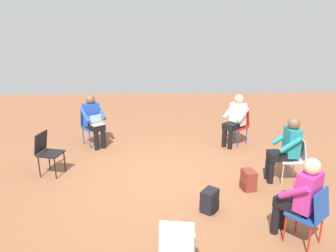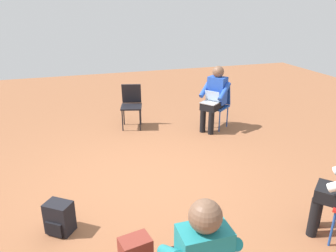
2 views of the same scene
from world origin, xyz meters
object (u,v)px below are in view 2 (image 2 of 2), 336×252
at_px(chair_north, 131,103).
at_px(backpack_by_empty_chair, 60,219).
at_px(person_with_laptop, 215,95).
at_px(chair_northeast, 218,103).

relative_size(chair_north, backpack_by_empty_chair, 2.36).
relative_size(chair_north, person_with_laptop, 0.69).
bearing_deg(backpack_by_empty_chair, chair_northeast, 38.52).
bearing_deg(chair_north, backpack_by_empty_chair, 79.23).
xyz_separation_m(chair_northeast, person_with_laptop, (-0.14, -0.10, 0.20)).
bearing_deg(person_with_laptop, backpack_by_empty_chair, 91.42).
bearing_deg(backpack_by_empty_chair, person_with_laptop, 38.59).
xyz_separation_m(chair_north, chair_northeast, (1.63, -0.52, 0.00)).
bearing_deg(chair_northeast, chair_north, 35.18).
xyz_separation_m(chair_north, person_with_laptop, (1.50, -0.62, 0.20)).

